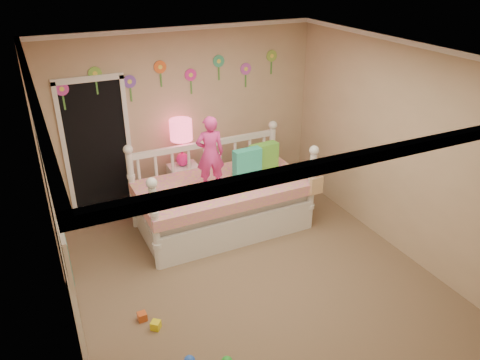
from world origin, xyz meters
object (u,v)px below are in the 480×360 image
daybed (222,187)px  nightstand (184,187)px  table_lamp (181,136)px  child (210,154)px

daybed → nightstand: size_ratio=3.27×
daybed → table_lamp: (-0.29, 0.72, 0.54)m
daybed → child: size_ratio=2.32×
child → table_lamp: size_ratio=1.43×
daybed → nightstand: bearing=111.6°
daybed → table_lamp: table_lamp is taller
nightstand → table_lamp: (0.00, -0.00, 0.81)m
daybed → child: (-0.19, -0.11, 0.56)m
nightstand → table_lamp: bearing=-86.1°
nightstand → table_lamp: table_lamp is taller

